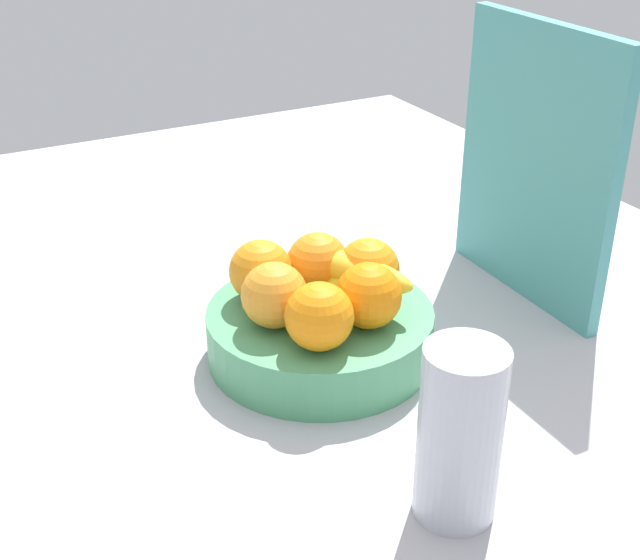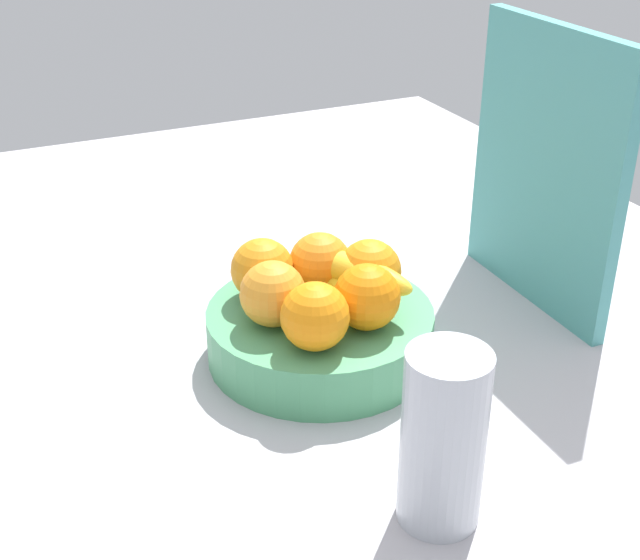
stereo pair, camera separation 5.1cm
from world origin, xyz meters
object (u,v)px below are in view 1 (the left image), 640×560
(orange_center, at_px, (369,296))
(orange_top_stack, at_px, (261,271))
(orange_front_left, at_px, (274,295))
(orange_back_right, at_px, (318,263))
(orange_front_right, at_px, (319,317))
(fruit_bowl, at_px, (320,333))
(orange_back_left, at_px, (368,269))
(banana_bunch, at_px, (342,277))
(cutting_board, at_px, (537,166))
(thermos_tumbler, at_px, (460,434))

(orange_center, distance_m, orange_top_stack, 0.14)
(orange_front_left, xyz_separation_m, orange_back_right, (-0.05, 0.08, 0.00))
(orange_front_left, distance_m, orange_center, 0.11)
(orange_front_right, bearing_deg, fruit_bowl, 151.39)
(orange_center, height_order, orange_top_stack, same)
(orange_back_left, height_order, banana_bunch, orange_back_left)
(orange_center, xyz_separation_m, banana_bunch, (-0.06, 0.00, -0.01))
(orange_top_stack, bearing_deg, orange_back_left, 64.05)
(fruit_bowl, relative_size, orange_top_stack, 3.55)
(orange_front_right, bearing_deg, orange_back_right, 152.82)
(orange_front_left, distance_m, banana_bunch, 0.10)
(orange_front_right, xyz_separation_m, banana_bunch, (-0.08, 0.07, -0.01))
(banana_bunch, relative_size, cutting_board, 0.50)
(fruit_bowl, height_order, orange_top_stack, orange_top_stack)
(orange_center, distance_m, banana_bunch, 0.06)
(orange_back_right, relative_size, thermos_tumbler, 0.43)
(orange_back_left, xyz_separation_m, thermos_tumbler, (0.29, -0.08, -0.01))
(orange_front_right, xyz_separation_m, orange_center, (-0.01, 0.07, 0.00))
(banana_bunch, bearing_deg, orange_front_left, -81.87)
(orange_front_left, xyz_separation_m, orange_center, (0.05, 0.09, 0.00))
(orange_front_right, xyz_separation_m, orange_back_left, (-0.07, 0.10, 0.00))
(orange_front_right, relative_size, orange_back_right, 1.00)
(orange_center, relative_size, orange_top_stack, 1.00)
(cutting_board, bearing_deg, thermos_tumbler, -46.71)
(orange_back_right, bearing_deg, orange_center, 7.50)
(orange_top_stack, height_order, cutting_board, cutting_board)
(orange_front_left, height_order, orange_front_right, same)
(banana_bunch, xyz_separation_m, thermos_tumbler, (0.30, -0.05, -0.01))
(fruit_bowl, height_order, banana_bunch, banana_bunch)
(orange_front_right, distance_m, cutting_board, 0.38)
(thermos_tumbler, bearing_deg, cutting_board, 132.35)
(orange_front_left, distance_m, orange_front_right, 0.07)
(orange_back_left, height_order, cutting_board, cutting_board)
(orange_back_right, bearing_deg, orange_front_right, -27.18)
(orange_center, bearing_deg, orange_top_stack, -143.62)
(orange_back_left, relative_size, orange_back_right, 1.00)
(orange_front_right, height_order, thermos_tumbler, thermos_tumbler)
(fruit_bowl, xyz_separation_m, orange_back_left, (-0.00, 0.06, 0.07))
(fruit_bowl, distance_m, banana_bunch, 0.07)
(orange_front_right, xyz_separation_m, thermos_tumbler, (0.22, 0.02, -0.01))
(orange_front_left, xyz_separation_m, banana_bunch, (-0.01, 0.09, -0.01))
(orange_back_right, bearing_deg, orange_back_left, 47.10)
(banana_bunch, distance_m, cutting_board, 0.30)
(orange_front_right, distance_m, orange_back_right, 0.13)
(orange_top_stack, bearing_deg, banana_bunch, 60.66)
(orange_front_right, bearing_deg, banana_bunch, 137.59)
(fruit_bowl, relative_size, thermos_tumbler, 1.53)
(orange_front_left, relative_size, cutting_board, 0.21)
(orange_top_stack, bearing_deg, thermos_tumbler, 5.65)
(orange_back_left, xyz_separation_m, orange_top_stack, (-0.06, -0.11, 0.00))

